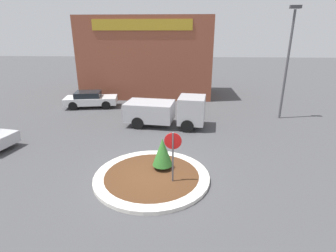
{
  "coord_description": "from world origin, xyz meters",
  "views": [
    {
      "loc": [
        1.31,
        -9.87,
        5.97
      ],
      "look_at": [
        0.51,
        3.22,
        1.27
      ],
      "focal_mm": 28.0,
      "sensor_mm": 36.0,
      "label": 1
    }
  ],
  "objects_px": {
    "stop_sign": "(173,149)",
    "utility_truck": "(167,111)",
    "parked_sedan_white": "(90,99)",
    "light_pole": "(288,57)"
  },
  "relations": [
    {
      "from": "utility_truck",
      "to": "parked_sedan_white",
      "type": "bearing_deg",
      "value": 154.49
    },
    {
      "from": "stop_sign",
      "to": "parked_sedan_white",
      "type": "relative_size",
      "value": 0.52
    },
    {
      "from": "stop_sign",
      "to": "utility_truck",
      "type": "bearing_deg",
      "value": 95.62
    },
    {
      "from": "parked_sedan_white",
      "to": "light_pole",
      "type": "height_order",
      "value": "light_pole"
    },
    {
      "from": "utility_truck",
      "to": "parked_sedan_white",
      "type": "height_order",
      "value": "utility_truck"
    },
    {
      "from": "stop_sign",
      "to": "parked_sedan_white",
      "type": "height_order",
      "value": "stop_sign"
    },
    {
      "from": "light_pole",
      "to": "utility_truck",
      "type": "bearing_deg",
      "value": -164.78
    },
    {
      "from": "utility_truck",
      "to": "light_pole",
      "type": "distance_m",
      "value": 9.12
    },
    {
      "from": "utility_truck",
      "to": "parked_sedan_white",
      "type": "xyz_separation_m",
      "value": [
        -6.72,
        4.29,
        -0.36
      ]
    },
    {
      "from": "parked_sedan_white",
      "to": "light_pole",
      "type": "relative_size",
      "value": 0.59
    }
  ]
}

